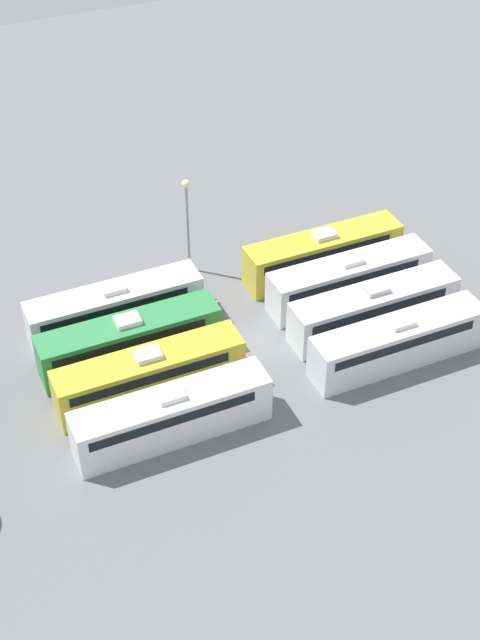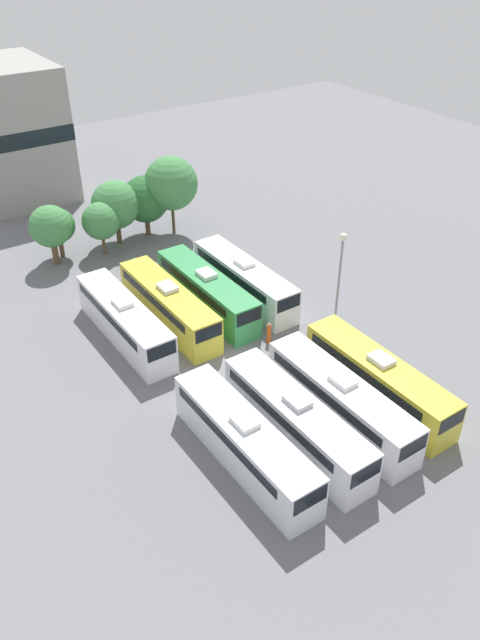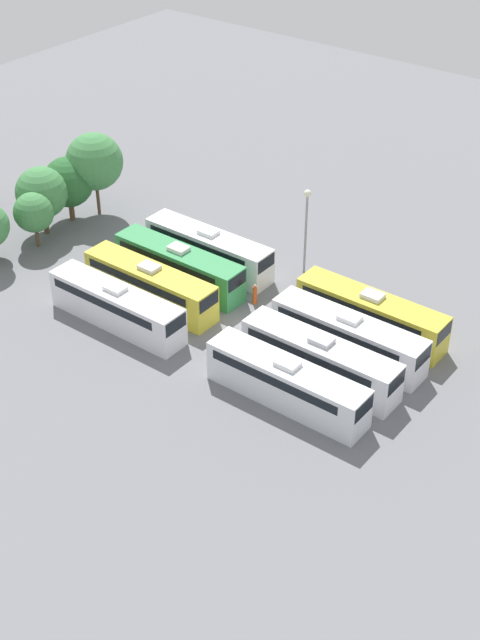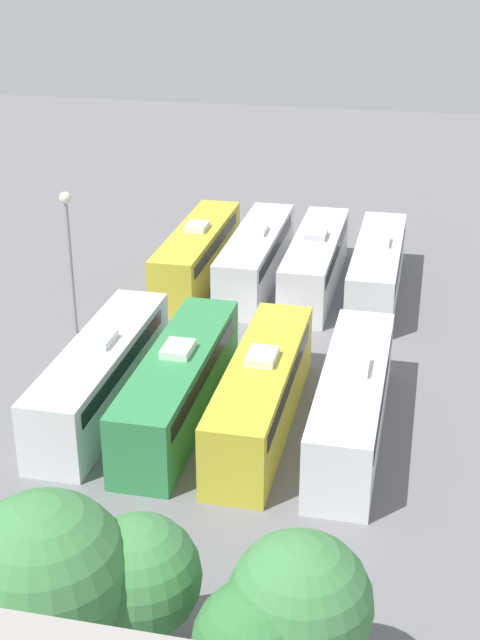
% 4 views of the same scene
% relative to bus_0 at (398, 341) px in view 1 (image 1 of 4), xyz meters
% --- Properties ---
extents(ground_plane, '(125.71, 125.71, 0.00)m').
position_rel_bus_0_xyz_m(ground_plane, '(5.31, 7.77, -1.72)').
color(ground_plane, slate).
extents(bus_0, '(2.57, 12.01, 3.49)m').
position_rel_bus_0_xyz_m(bus_0, '(0.00, 0.00, 0.00)').
color(bus_0, silver).
rests_on(bus_0, ground_plane).
extents(bus_1, '(2.57, 12.01, 3.49)m').
position_rel_bus_0_xyz_m(bus_1, '(3.62, -0.34, 0.00)').
color(bus_1, silver).
rests_on(bus_1, ground_plane).
extents(bus_2, '(2.57, 12.01, 3.49)m').
position_rel_bus_0_xyz_m(bus_2, '(7.19, -0.45, 0.00)').
color(bus_2, silver).
rests_on(bus_2, ground_plane).
extents(bus_3, '(2.57, 12.01, 3.49)m').
position_rel_bus_0_xyz_m(bus_3, '(10.72, -0.26, 0.00)').
color(bus_3, gold).
rests_on(bus_3, ground_plane).
extents(bus_4, '(2.57, 12.01, 3.49)m').
position_rel_bus_0_xyz_m(bus_4, '(-0.20, 15.72, 0.00)').
color(bus_4, silver).
rests_on(bus_4, ground_plane).
extents(bus_5, '(2.57, 12.01, 3.49)m').
position_rel_bus_0_xyz_m(bus_5, '(3.64, 15.74, 0.00)').
color(bus_5, gold).
rests_on(bus_5, ground_plane).
extents(bus_6, '(2.57, 12.01, 3.49)m').
position_rel_bus_0_xyz_m(bus_6, '(7.25, 15.82, 0.00)').
color(bus_6, '#338C4C').
rests_on(bus_6, ground_plane).
extents(bus_7, '(2.57, 12.01, 3.49)m').
position_rel_bus_0_xyz_m(bus_7, '(10.85, 15.63, 0.00)').
color(bus_7, white).
rests_on(bus_7, ground_plane).
extents(worker_person, '(0.36, 0.36, 1.78)m').
position_rel_bus_0_xyz_m(worker_person, '(8.58, 9.04, -0.89)').
color(worker_person, '#CC4C19').
rests_on(worker_person, ground_plane).
extents(light_pole, '(0.60, 0.60, 7.67)m').
position_rel_bus_0_xyz_m(light_pole, '(14.98, 8.60, 3.49)').
color(light_pole, gray).
rests_on(light_pole, ground_plane).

